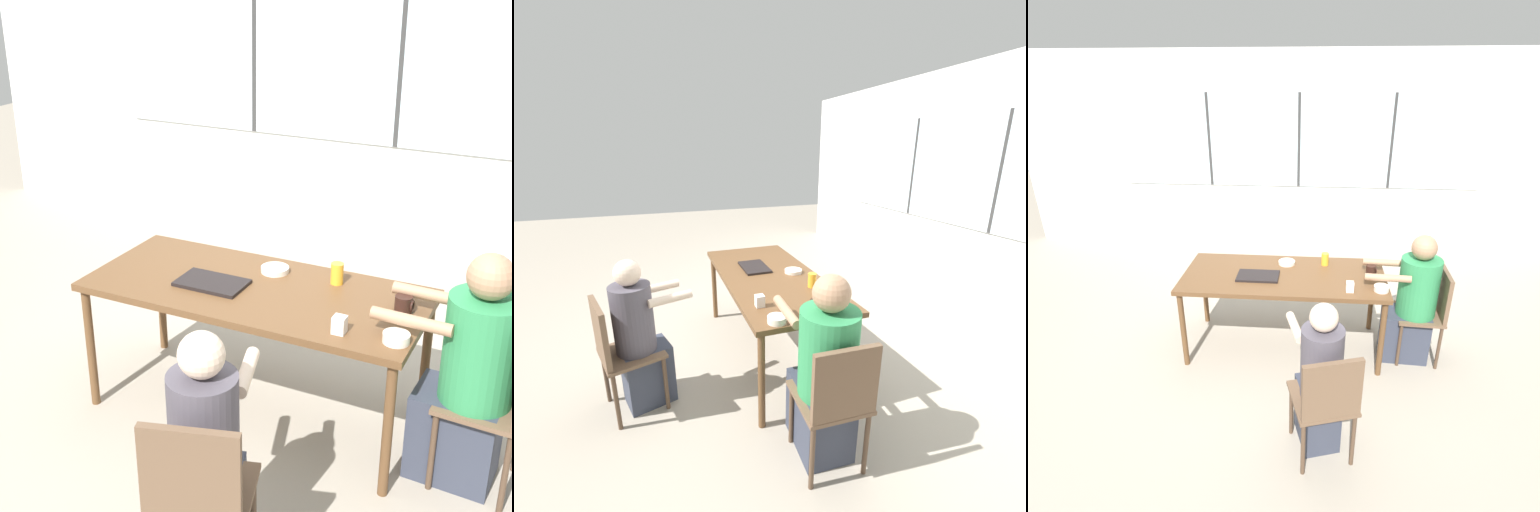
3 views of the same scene
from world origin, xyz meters
The scene contains 13 objects.
ground_plane centered at (0.00, 0.00, 0.00)m, with size 16.00×16.00×0.00m, color gray.
wall_back_with_windows centered at (0.00, 2.64, 1.42)m, with size 8.40×0.08×2.80m.
dining_table centered at (0.00, 0.00, 0.72)m, with size 1.83×0.82×0.78m.
chair_for_woman_green_shirt centered at (1.32, -0.07, 0.53)m, with size 0.42×0.42×0.89m.
chair_for_man_blue_shirt centered at (0.38, -1.27, 0.53)m, with size 0.50×0.50×0.89m.
person_woman_green_shirt centered at (1.16, -0.06, 0.54)m, with size 0.67×0.39×1.21m.
person_man_blue_shirt centered at (0.33, -1.12, 0.53)m, with size 0.41×0.56×1.15m.
food_tray_dark centered at (-0.23, -0.08, 0.79)m, with size 0.37×0.23×0.02m.
coffee_mug centered at (0.79, 0.06, 0.82)m, with size 0.09×0.09×0.09m.
juice_glass centered at (0.37, 0.23, 0.84)m, with size 0.07×0.07×0.12m.
milk_carton_small centered at (0.57, -0.28, 0.82)m, with size 0.06×0.06×0.09m.
bowl_white_shallow centered at (0.01, 0.22, 0.79)m, with size 0.16×0.16×0.03m.
bowl_cereal centered at (0.84, -0.25, 0.80)m, with size 0.13×0.13×0.05m.
Camera 2 is at (2.71, -0.95, 1.86)m, focal length 24.00 mm.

